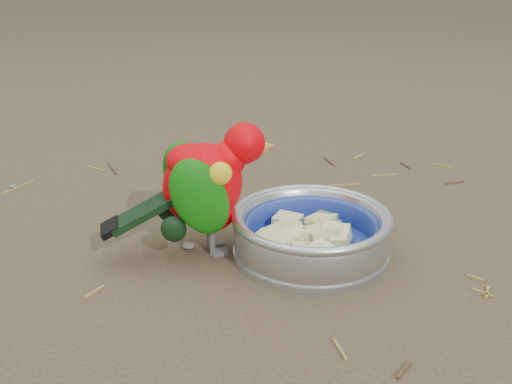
{
  "coord_description": "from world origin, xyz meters",
  "views": [
    {
      "loc": [
        -0.11,
        -0.63,
        0.36
      ],
      "look_at": [
        0.02,
        0.05,
        0.08
      ],
      "focal_mm": 40.0,
      "sensor_mm": 36.0,
      "label": 1
    }
  ],
  "objects": [
    {
      "name": "ground",
      "position": [
        0.0,
        0.0,
        0.0
      ],
      "size": [
        60.0,
        60.0,
        0.0
      ],
      "primitive_type": "plane",
      "color": "#483A2A"
    },
    {
      "name": "food_bowl",
      "position": [
        0.09,
        0.01,
        0.01
      ],
      "size": [
        0.21,
        0.21,
        0.02
      ],
      "primitive_type": "cylinder",
      "color": "#B2B2BA",
      "rests_on": "ground"
    },
    {
      "name": "bowl_wall",
      "position": [
        0.09,
        0.01,
        0.04
      ],
      "size": [
        0.21,
        0.21,
        0.04
      ],
      "primitive_type": null,
      "color": "#B2B2BA",
      "rests_on": "food_bowl"
    },
    {
      "name": "fruit_wedges",
      "position": [
        0.09,
        0.01,
        0.03
      ],
      "size": [
        0.12,
        0.12,
        0.03
      ],
      "primitive_type": null,
      "color": "beige",
      "rests_on": "food_bowl"
    },
    {
      "name": "lory_parrot",
      "position": [
        -0.05,
        0.05,
        0.08
      ],
      "size": [
        0.21,
        0.11,
        0.17
      ],
      "primitive_type": null,
      "rotation": [
        0.0,
        0.0,
        -1.52
      ],
      "color": "#D30007",
      "rests_on": "ground"
    },
    {
      "name": "ground_debris",
      "position": [
        -0.02,
        0.07,
        0.0
      ],
      "size": [
        0.9,
        0.8,
        0.01
      ],
      "primitive_type": null,
      "color": "olive",
      "rests_on": "ground"
    }
  ]
}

